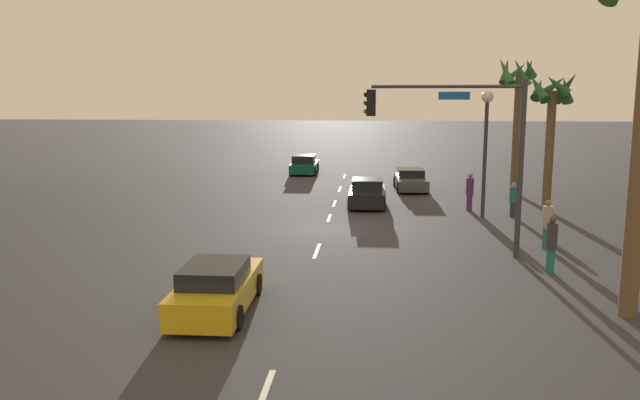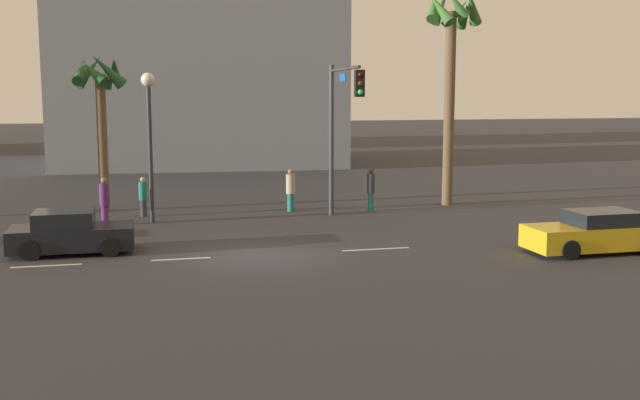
{
  "view_description": "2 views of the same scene",
  "coord_description": "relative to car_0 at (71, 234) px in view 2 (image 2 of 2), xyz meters",
  "views": [
    {
      "loc": [
        27.43,
        2.12,
        5.92
      ],
      "look_at": [
        1.48,
        -0.1,
        1.54
      ],
      "focal_mm": 35.94,
      "sensor_mm": 36.0,
      "label": 1
    },
    {
      "loc": [
        -3.74,
        -24.0,
        5.28
      ],
      "look_at": [
        2.08,
        0.14,
        1.73
      ],
      "focal_mm": 42.76,
      "sensor_mm": 36.0,
      "label": 2
    }
  ],
  "objects": [
    {
      "name": "pedestrian_1",
      "position": [
        8.76,
        6.97,
        0.33
      ],
      "size": [
        0.54,
        0.54,
        1.88
      ],
      "color": "#1E7266",
      "rests_on": "ground_plane"
    },
    {
      "name": "streetlamp",
      "position": [
        2.73,
        5.54,
        3.57
      ],
      "size": [
        0.56,
        0.56,
        6.02
      ],
      "color": "#2D2D33",
      "rests_on": "ground_plane"
    },
    {
      "name": "pedestrian_0",
      "position": [
        2.4,
        7.02,
        0.23
      ],
      "size": [
        0.37,
        0.37,
        1.68
      ],
      "color": "#333338",
      "rests_on": "ground_plane"
    },
    {
      "name": "palm_tree_1",
      "position": [
        0.71,
        9.01,
        4.6
      ],
      "size": [
        2.52,
        2.81,
        7.04
      ],
      "color": "brown",
      "rests_on": "ground_plane"
    },
    {
      "name": "car_0",
      "position": [
        0.0,
        0.0,
        0.0
      ],
      "size": [
        3.96,
        1.97,
        1.42
      ],
      "color": "black",
      "rests_on": "ground_plane"
    },
    {
      "name": "palm_tree_2",
      "position": [
        16.3,
        7.18,
        6.64
      ],
      "size": [
        2.9,
        2.71,
        9.95
      ],
      "color": "brown",
      "rests_on": "ground_plane"
    },
    {
      "name": "ground_plane",
      "position": [
        5.95,
        -1.77,
        -0.65
      ],
      "size": [
        220.0,
        220.0,
        0.0
      ],
      "primitive_type": "plane",
      "color": "#333338"
    },
    {
      "name": "lane_stripe_4",
      "position": [
        9.94,
        -1.77,
        -0.65
      ],
      "size": [
        2.35,
        0.14,
        0.01
      ],
      "primitive_type": "cube",
      "color": "silver",
      "rests_on": "ground_plane"
    },
    {
      "name": "pedestrian_2",
      "position": [
        12.23,
        6.22,
        0.37
      ],
      "size": [
        0.43,
        0.43,
        1.93
      ],
      "color": "#1E7266",
      "rests_on": "ground_plane"
    },
    {
      "name": "car_2",
      "position": [
        16.85,
        -3.9,
        -0.01
      ],
      "size": [
        4.56,
        1.93,
        1.38
      ],
      "color": "gold",
      "rests_on": "ground_plane"
    },
    {
      "name": "traffic_signal",
      "position": [
        10.13,
        3.63,
        3.71
      ],
      "size": [
        0.62,
        5.71,
        6.38
      ],
      "color": "#38383D",
      "rests_on": "ground_plane"
    },
    {
      "name": "pedestrian_3",
      "position": [
        0.89,
        5.18,
        0.35
      ],
      "size": [
        0.53,
        0.53,
        1.91
      ],
      "color": "#59266B",
      "rests_on": "ground_plane"
    },
    {
      "name": "lane_stripe_3",
      "position": [
        3.46,
        -1.77,
        -0.65
      ],
      "size": [
        1.85,
        0.14,
        0.01
      ],
      "primitive_type": "cube",
      "color": "silver",
      "rests_on": "ground_plane"
    },
    {
      "name": "lane_stripe_2",
      "position": [
        -0.6,
        -1.77,
        -0.65
      ],
      "size": [
        2.07,
        0.14,
        0.01
      ],
      "primitive_type": "cube",
      "color": "silver",
      "rests_on": "ground_plane"
    }
  ]
}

